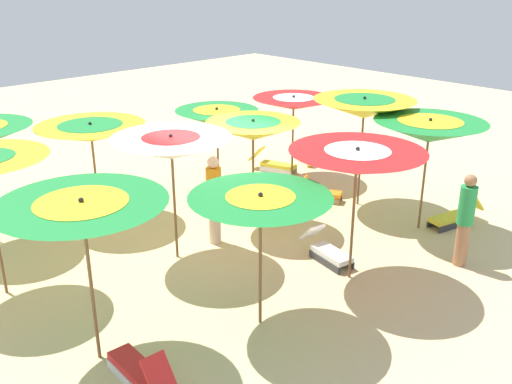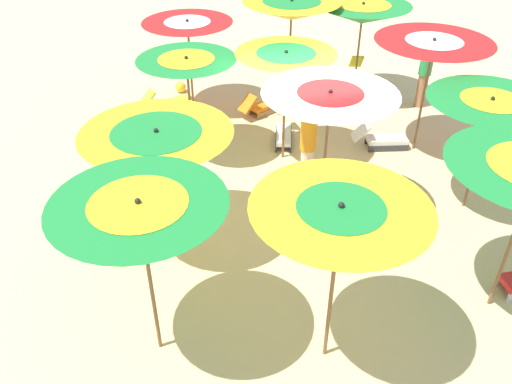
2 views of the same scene
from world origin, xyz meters
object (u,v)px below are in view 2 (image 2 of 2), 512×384
beach_umbrella_0 (362,14)px  beach_umbrella_5 (187,68)px  lounger_0 (263,106)px  beach_umbrella_1 (291,10)px  beachgoer_0 (308,143)px  beach_umbrella_8 (157,142)px  beach_umbrella_11 (140,217)px  beach_ball (181,87)px  lounger_5 (382,139)px  beach_umbrella_4 (286,62)px  beach_umbrella_10 (340,219)px  beachgoer_1 (425,70)px  beach_umbrella_7 (329,104)px  lounger_1 (359,77)px  beach_umbrella_6 (490,110)px  lounger_4 (284,132)px  beach_umbrella_2 (188,28)px  beach_umbrella_3 (432,51)px  lounger_3 (169,103)px

beach_umbrella_0 → beach_umbrella_5: 4.74m
lounger_0 → beach_umbrella_1: bearing=4.3°
beachgoer_0 → beach_umbrella_8: bearing=106.1°
beach_umbrella_11 → beach_ball: 8.42m
beach_umbrella_5 → lounger_5: 4.38m
beach_umbrella_0 → beach_umbrella_4: size_ratio=1.03×
beach_umbrella_10 → beachgoer_0: size_ratio=1.37×
beachgoer_0 → beachgoer_1: size_ratio=1.02×
beachgoer_1 → beach_ball: bearing=28.1°
beach_umbrella_8 → beachgoer_0: size_ratio=1.26×
beach_umbrella_5 → lounger_5: (0.68, 3.98, -1.71)m
beach_umbrella_7 → lounger_5: beach_umbrella_7 is taller
beach_umbrella_1 → beach_umbrella_10: bearing=-13.0°
beach_umbrella_0 → lounger_1: (-0.68, 0.42, -1.90)m
beach_umbrella_6 → beachgoer_0: (-1.28, -2.62, -0.98)m
beach_umbrella_4 → beach_umbrella_10: 5.03m
lounger_0 → lounger_4: 1.36m
lounger_4 → beach_umbrella_0: bearing=142.7°
beach_umbrella_2 → beach_umbrella_8: bearing=-12.8°
beach_umbrella_1 → beach_umbrella_10: 7.67m
beach_umbrella_5 → lounger_5: beach_umbrella_5 is taller
beach_umbrella_4 → beach_umbrella_8: size_ratio=1.02×
beach_umbrella_3 → beach_ball: (-4.07, -4.50, -2.02)m
beach_umbrella_3 → lounger_3: (-3.08, -4.91, -1.95)m
beachgoer_1 → lounger_3: bearing=38.2°
beachgoer_1 → beach_umbrella_6: bearing=122.8°
lounger_1 → lounger_0: bearing=-57.0°
beach_umbrella_4 → lounger_5: beach_umbrella_4 is taller
beachgoer_1 → beach_umbrella_3: bearing=108.9°
beach_umbrella_3 → lounger_0: 4.12m
beach_umbrella_0 → beachgoer_1: size_ratio=1.35×
lounger_1 → lounger_4: (2.37, -2.76, -0.02)m
beach_umbrella_3 → lounger_3: bearing=-122.1°
beach_umbrella_2 → beach_umbrella_3: beach_umbrella_3 is taller
lounger_0 → lounger_1: size_ratio=0.87×
beach_umbrella_5 → beachgoer_1: (-0.98, 5.74, -0.98)m
beachgoer_1 → beach_umbrella_1: bearing=31.9°
lounger_3 → beach_ball: lounger_3 is taller
beach_umbrella_6 → lounger_1: beach_umbrella_6 is taller
beach_umbrella_11 → lounger_0: size_ratio=2.03×
beach_umbrella_10 → lounger_5: beach_umbrella_10 is taller
beach_umbrella_2 → lounger_3: 1.84m
lounger_3 → beachgoer_1: 6.18m
beach_umbrella_6 → beach_umbrella_3: bearing=177.4°
beach_umbrella_1 → lounger_5: 3.60m
beach_umbrella_6 → lounger_0: (-4.50, -2.64, -1.72)m
beach_umbrella_8 → lounger_4: bearing=135.7°
beach_umbrella_8 → lounger_4: size_ratio=1.64×
beach_umbrella_5 → lounger_3: beach_umbrella_5 is taller
beach_umbrella_7 → lounger_0: (-4.13, 0.01, -1.96)m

